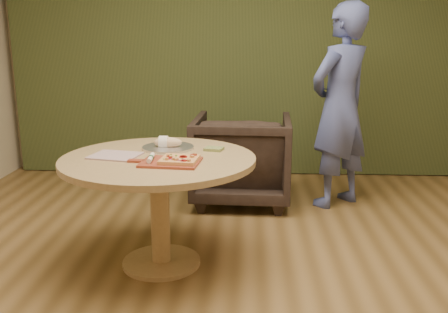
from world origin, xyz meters
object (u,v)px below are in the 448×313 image
pizza_paddle (169,162)px  serving_tray (168,147)px  bread_roll (167,142)px  person_standing (340,107)px  flatbread_pizza (179,159)px  pedestal_table (159,178)px  armchair (242,154)px  cutlery_roll (151,158)px

pizza_paddle → serving_tray: bearing=105.4°
pizza_paddle → bread_roll: 0.41m
bread_roll → person_standing: person_standing is taller
flatbread_pizza → bread_roll: 0.44m
pedestal_table → serving_tray: serving_tray is taller
person_standing → pizza_paddle: bearing=8.8°
pizza_paddle → person_standing: (1.29, 1.47, 0.14)m
pedestal_table → armchair: 1.46m
pizza_paddle → cutlery_roll: cutlery_roll is taller
serving_tray → cutlery_roll: bearing=-96.4°
pizza_paddle → bread_roll: (-0.08, 0.40, 0.04)m
pedestal_table → armchair: (0.52, 1.35, -0.16)m
armchair → flatbread_pizza: bearing=79.1°
cutlery_roll → person_standing: size_ratio=0.11×
bread_roll → person_standing: (1.37, 1.07, 0.10)m
pedestal_table → serving_tray: 0.29m
pizza_paddle → person_standing: bearing=54.4°
serving_tray → armchair: armchair is taller
person_standing → flatbread_pizza: bearing=10.4°
cutlery_roll → bread_roll: (0.04, 0.39, 0.01)m
flatbread_pizza → cutlery_roll: 0.18m
pizza_paddle → flatbread_pizza: bearing=-0.4°
flatbread_pizza → person_standing: bearing=50.4°
armchair → serving_tray: bearing=68.3°
serving_tray → person_standing: bearing=38.2°
flatbread_pizza → person_standing: person_standing is taller
serving_tray → bread_roll: bearing=180.0°
pizza_paddle → bread_roll: bearing=106.6°
pedestal_table → armchair: bearing=68.9°
serving_tray → flatbread_pizza: bearing=-71.7°
cutlery_roll → armchair: (0.54, 1.50, -0.33)m
flatbread_pizza → serving_tray: flatbread_pizza is taller
pedestal_table → bread_roll: size_ratio=6.51×
pizza_paddle → armchair: size_ratio=0.51×
flatbread_pizza → bread_roll: bread_roll is taller
cutlery_roll → serving_tray: bearing=80.6°
pizza_paddle → cutlery_roll: 0.12m
pizza_paddle → flatbread_pizza: flatbread_pizza is taller
pedestal_table → person_standing: bearing=43.6°
pedestal_table → cutlery_roll: 0.23m
flatbread_pizza → person_standing: (1.22, 1.48, 0.12)m
serving_tray → bread_roll: (-0.01, 0.00, 0.04)m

